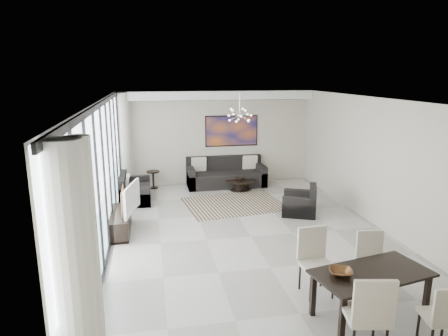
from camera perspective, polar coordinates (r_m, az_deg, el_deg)
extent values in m
cube|color=#A8A39B|center=(8.72, 3.84, -9.69)|extent=(6.00, 9.00, 0.02)
cube|color=white|center=(8.04, 4.16, 9.55)|extent=(6.00, 9.00, 0.02)
cube|color=#BBB39F|center=(12.57, -1.16, 4.37)|extent=(6.00, 0.02, 2.90)
cube|color=#BBB39F|center=(4.33, 19.57, -14.59)|extent=(6.00, 0.02, 2.90)
cube|color=#BBB39F|center=(9.46, 21.81, 0.37)|extent=(0.02, 9.00, 2.90)
cube|color=white|center=(8.06, -16.98, -1.38)|extent=(0.01, 8.95, 2.85)
cube|color=black|center=(7.83, -17.39, 8.58)|extent=(0.04, 8.95, 0.10)
cube|color=black|center=(8.52, -16.05, -10.65)|extent=(0.04, 8.95, 0.06)
cube|color=black|center=(4.34, -22.04, -14.75)|extent=(0.04, 0.05, 2.88)
cube|color=black|center=(5.23, -19.96, -9.65)|extent=(0.04, 0.05, 2.88)
cube|color=black|center=(6.15, -18.53, -6.05)|extent=(0.04, 0.05, 2.88)
cube|color=black|center=(7.10, -17.49, -3.40)|extent=(0.04, 0.05, 2.88)
cube|color=black|center=(8.06, -16.70, -1.37)|extent=(0.04, 0.05, 2.88)
cube|color=black|center=(9.02, -16.08, 0.22)|extent=(0.04, 0.05, 2.88)
cube|color=black|center=(10.00, -15.57, 1.51)|extent=(0.04, 0.05, 2.88)
cube|color=black|center=(10.98, -15.16, 2.57)|extent=(0.04, 0.05, 2.88)
cube|color=black|center=(11.96, -14.82, 3.45)|extent=(0.04, 0.05, 2.88)
cylinder|color=beige|center=(4.18, -20.49, -15.72)|extent=(0.36, 0.36, 2.85)
cylinder|color=beige|center=(12.10, -14.11, 3.60)|extent=(0.36, 0.36, 2.85)
cube|color=white|center=(12.25, -1.04, 10.34)|extent=(5.98, 0.40, 0.26)
cube|color=#C3601B|center=(12.62, 1.10, 5.32)|extent=(1.68, 0.04, 0.98)
cylinder|color=silver|center=(10.55, 2.25, 9.05)|extent=(0.02, 0.02, 0.55)
sphere|color=silver|center=(10.58, 2.23, 7.56)|extent=(0.12, 0.12, 0.12)
cube|color=black|center=(10.75, 1.40, -5.14)|extent=(2.76, 2.26, 0.01)
cylinder|color=black|center=(11.96, 2.33, -1.79)|extent=(0.89, 0.89, 0.04)
cylinder|color=black|center=(12.00, 2.33, -2.50)|extent=(0.39, 0.39, 0.28)
cylinder|color=black|center=(12.03, 2.32, -3.08)|extent=(0.62, 0.62, 0.03)
imported|color=brown|center=(11.95, 2.21, -1.52)|extent=(0.28, 0.28, 0.07)
cube|color=black|center=(12.42, 0.30, -1.56)|extent=(2.40, 0.98, 0.44)
cube|color=black|center=(12.69, -0.03, 0.80)|extent=(2.40, 0.20, 0.44)
cube|color=black|center=(12.24, -4.78, -1.35)|extent=(0.20, 0.98, 0.63)
cube|color=black|center=(12.64, 5.22, -0.88)|extent=(0.20, 0.98, 0.63)
cube|color=black|center=(11.30, -12.53, -3.62)|extent=(0.81, 1.44, 0.36)
cube|color=black|center=(11.22, -14.28, -1.92)|extent=(0.16, 1.44, 0.36)
cube|color=black|center=(10.66, -12.64, -4.20)|extent=(0.81, 0.16, 0.52)
cube|color=black|center=(11.89, -12.46, -2.35)|extent=(0.81, 0.16, 0.52)
cube|color=black|center=(10.18, 10.68, -5.44)|extent=(1.07, 1.09, 0.36)
cube|color=black|center=(10.07, 12.61, -3.60)|extent=(0.47, 0.85, 0.36)
cube|color=black|center=(10.48, 10.75, -4.42)|extent=(0.81, 0.46, 0.52)
cube|color=black|center=(9.83, 10.65, -5.63)|extent=(0.81, 0.46, 0.52)
cylinder|color=black|center=(12.26, -10.11, -0.52)|extent=(0.39, 0.39, 0.04)
cylinder|color=black|center=(12.32, -10.06, -1.71)|extent=(0.06, 0.06, 0.49)
cylinder|color=black|center=(12.39, -10.02, -2.78)|extent=(0.27, 0.27, 0.03)
cube|color=black|center=(9.17, -14.56, -7.50)|extent=(0.40, 1.42, 0.44)
imported|color=gray|center=(8.98, -13.74, -4.23)|extent=(0.40, 1.12, 0.64)
cube|color=black|center=(6.19, 20.37, -13.90)|extent=(1.80, 1.15, 0.04)
cube|color=black|center=(5.72, 16.54, -20.04)|extent=(0.07, 0.07, 0.66)
cube|color=black|center=(6.15, 12.62, -17.21)|extent=(0.07, 0.07, 0.66)
cube|color=black|center=(6.65, 26.98, -15.97)|extent=(0.07, 0.07, 0.66)
cube|color=black|center=(7.02, 22.91, -13.92)|extent=(0.07, 0.07, 0.66)
cube|color=#BBB39B|center=(5.55, 19.59, -19.17)|extent=(0.59, 0.59, 0.07)
cube|color=#BBB39B|center=(5.23, 20.69, -17.76)|extent=(0.51, 0.15, 0.62)
cylinder|color=black|center=(5.80, 16.70, -20.61)|extent=(0.04, 0.04, 0.47)
cube|color=#BBB39B|center=(6.04, 28.44, -18.21)|extent=(0.49, 0.49, 0.06)
cylinder|color=black|center=(6.20, 26.00, -19.49)|extent=(0.04, 0.04, 0.39)
cube|color=#BBB39B|center=(6.60, 13.14, -13.43)|extent=(0.52, 0.52, 0.06)
cube|color=#BBB39B|center=(6.65, 12.41, -10.54)|extent=(0.49, 0.09, 0.59)
cylinder|color=black|center=(6.66, 15.32, -15.83)|extent=(0.04, 0.04, 0.46)
cylinder|color=black|center=(6.79, 10.78, -14.97)|extent=(0.04, 0.04, 0.46)
cube|color=#BBB39B|center=(7.00, 20.50, -12.82)|extent=(0.49, 0.49, 0.06)
cube|color=#BBB39B|center=(7.05, 20.07, -10.37)|extent=(0.44, 0.11, 0.53)
cylinder|color=black|center=(7.03, 22.20, -14.97)|extent=(0.04, 0.04, 0.41)
cylinder|color=black|center=(7.18, 18.52, -14.03)|extent=(0.04, 0.04, 0.41)
imported|color=brown|center=(5.95, 16.34, -14.11)|extent=(0.39, 0.39, 0.08)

